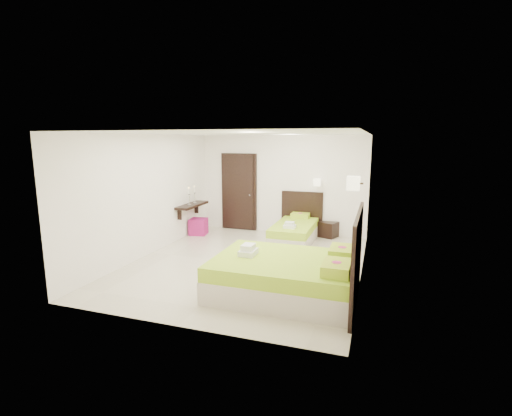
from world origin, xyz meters
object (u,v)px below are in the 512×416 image
(bed_single, at_px, (295,231))
(bed_double, at_px, (290,274))
(ottoman, at_px, (199,227))
(nightstand, at_px, (328,229))

(bed_single, height_order, bed_double, bed_double)
(bed_double, bearing_deg, ottoman, 136.59)
(bed_single, bearing_deg, bed_double, -78.92)
(ottoman, bearing_deg, nightstand, 14.22)
(nightstand, bearing_deg, bed_double, -70.22)
(bed_double, xyz_separation_m, nightstand, (0.09, 3.87, -0.14))
(bed_single, xyz_separation_m, nightstand, (0.71, 0.72, -0.08))
(bed_single, height_order, nightstand, bed_single)
(bed_double, bearing_deg, nightstand, 88.65)
(nightstand, distance_m, ottoman, 3.40)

